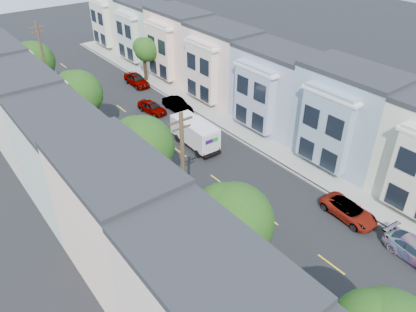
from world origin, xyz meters
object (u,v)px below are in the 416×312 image
parked_right_b (349,211)px  parked_right_c (177,105)px  tree_c (142,147)px  tree_e (34,62)px  parked_left_d (129,159)px  parked_left_c (215,236)px  lead_sedan (152,107)px  tree_b (233,223)px  parked_right_d (137,80)px  tree_d (78,95)px  tree_far_r (146,50)px  fedex_truck (195,133)px  utility_pole_far (46,68)px  utility_pole_near (184,181)px

parked_right_b → parked_right_c: parked_right_c is taller
tree_c → parked_right_b: (11.20, -11.12, -4.54)m
tree_e → parked_left_d: bearing=-85.9°
parked_left_c → parked_left_d: parked_left_d is taller
lead_sedan → parked_right_c: parked_right_c is taller
tree_b → parked_left_d: bearing=85.0°
tree_b → tree_c: size_ratio=0.98×
tree_e → parked_right_d: bearing=-17.4°
tree_d → parked_right_c: size_ratio=1.76×
tree_e → parked_left_d: size_ratio=1.80×
parked_left_d → parked_right_d: size_ratio=0.82×
tree_far_r → lead_sedan: (-4.56, -8.60, -3.48)m
tree_far_r → parked_right_c: tree_far_r is taller
parked_left_c → parked_right_d: parked_right_d is taller
parked_right_b → tree_far_r: bearing=89.9°
tree_e → parked_right_c: size_ratio=1.66×
tree_b → tree_far_r: tree_b is taller
lead_sedan → tree_c: bearing=-131.7°
tree_b → parked_right_d: tree_b is taller
lead_sedan → fedex_truck: bearing=-102.1°
tree_d → tree_e: bearing=90.0°
parked_right_d → lead_sedan: bearing=-106.6°
utility_pole_far → parked_left_d: 15.70m
parked_left_d → parked_left_c: bearing=-91.9°
fedex_truck → parked_right_c: bearing=70.5°
utility_pole_far → parked_left_c: 28.01m
parked_left_d → parked_right_b: (9.80, -16.77, -0.03)m
tree_d → fedex_truck: bearing=-42.2°
tree_d → utility_pole_near: utility_pole_near is taller
utility_pole_far → parked_right_d: (11.20, 0.97, -4.38)m
tree_d → parked_right_b: 26.13m
parked_left_d → parked_right_d: parked_right_d is taller
tree_b → parked_right_c: 25.47m
tree_far_r → tree_d: bearing=-142.6°
tree_c → tree_e: 25.12m
parked_left_c → tree_far_r: bearing=63.0°
fedex_truck → tree_c: bearing=-148.3°
tree_far_r → utility_pole_far: 13.32m
tree_b → utility_pole_far: size_ratio=0.74×
utility_pole_near → parked_left_c: size_ratio=2.35×
tree_e → parked_left_c: size_ratio=1.64×
tree_d → tree_e: 13.06m
utility_pole_near → parked_right_d: 29.53m
tree_d → tree_b: bearing=-90.0°
parked_right_c → parked_right_d: 9.43m
tree_c → tree_d: size_ratio=1.01×
utility_pole_near → lead_sedan: utility_pole_near is taller
tree_d → lead_sedan: size_ratio=1.83×
tree_far_r → lead_sedan: tree_far_r is taller
tree_far_r → parked_right_d: (-1.99, -0.54, -3.37)m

